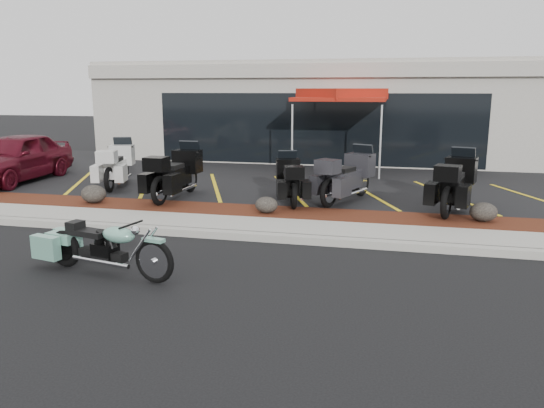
% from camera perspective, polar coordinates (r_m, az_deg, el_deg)
% --- Properties ---
extents(ground, '(90.00, 90.00, 0.00)m').
position_cam_1_polar(ground, '(9.82, -4.52, -5.22)').
color(ground, black).
rests_on(ground, ground).
extents(curb, '(24.00, 0.25, 0.15)m').
position_cam_1_polar(curb, '(10.62, -3.08, -3.42)').
color(curb, gray).
rests_on(curb, ground).
extents(sidewalk, '(24.00, 1.20, 0.15)m').
position_cam_1_polar(sidewalk, '(11.27, -2.10, -2.48)').
color(sidewalk, gray).
rests_on(sidewalk, ground).
extents(mulch_bed, '(24.00, 1.20, 0.16)m').
position_cam_1_polar(mulch_bed, '(12.40, -0.67, -1.09)').
color(mulch_bed, '#37100C').
rests_on(mulch_bed, ground).
extents(upper_lot, '(26.00, 9.60, 0.15)m').
position_cam_1_polar(upper_lot, '(17.59, 3.47, 2.86)').
color(upper_lot, black).
rests_on(upper_lot, ground).
extents(dealership_building, '(18.00, 8.16, 4.00)m').
position_cam_1_polar(dealership_building, '(23.58, 6.10, 9.92)').
color(dealership_building, gray).
rests_on(dealership_building, ground).
extents(boulder_left, '(0.63, 0.53, 0.45)m').
position_cam_1_polar(boulder_left, '(13.94, -18.65, 1.04)').
color(boulder_left, black).
rests_on(boulder_left, mulch_bed).
extents(boulder_mid, '(0.53, 0.44, 0.37)m').
position_cam_1_polar(boulder_mid, '(12.14, -0.60, -0.09)').
color(boulder_mid, black).
rests_on(boulder_mid, mulch_bed).
extents(boulder_right, '(0.58, 0.48, 0.41)m').
position_cam_1_polar(boulder_right, '(12.23, 21.79, -0.80)').
color(boulder_right, black).
rests_on(boulder_right, mulch_bed).
extents(hero_cruiser, '(2.73, 1.22, 0.93)m').
position_cam_1_polar(hero_cruiser, '(8.33, -12.55, -5.33)').
color(hero_cruiser, '#69A38E').
rests_on(hero_cruiser, ground).
extents(touring_white, '(1.48, 2.52, 1.38)m').
position_cam_1_polar(touring_white, '(16.83, -15.68, 4.63)').
color(touring_white, silver).
rests_on(touring_white, upper_lot).
extents(touring_black_front, '(1.07, 2.50, 1.43)m').
position_cam_1_polar(touring_black_front, '(14.72, -8.83, 4.00)').
color(touring_black_front, black).
rests_on(touring_black_front, upper_lot).
extents(touring_black_mid, '(1.39, 2.26, 1.23)m').
position_cam_1_polar(touring_black_mid, '(13.98, 1.67, 3.30)').
color(touring_black_mid, black).
rests_on(touring_black_mid, upper_lot).
extents(touring_grey, '(1.77, 2.55, 1.39)m').
position_cam_1_polar(touring_grey, '(14.21, 9.66, 3.60)').
color(touring_grey, '#2B2A2F').
rests_on(touring_grey, upper_lot).
extents(touring_black_rear, '(1.56, 2.61, 1.42)m').
position_cam_1_polar(touring_black_rear, '(13.81, 19.71, 2.88)').
color(touring_black_rear, black).
rests_on(touring_black_rear, upper_lot).
extents(parked_car, '(2.00, 4.46, 1.49)m').
position_cam_1_polar(parked_car, '(18.10, -25.99, 4.53)').
color(parked_car, '#4D0B17').
rests_on(parked_car, upper_lot).
extents(traffic_cone, '(0.38, 0.38, 0.43)m').
position_cam_1_polar(traffic_cone, '(17.54, 1.19, 3.81)').
color(traffic_cone, orange).
rests_on(traffic_cone, upper_lot).
extents(popup_canopy, '(3.49, 3.49, 2.81)m').
position_cam_1_polar(popup_canopy, '(18.47, 7.44, 11.42)').
color(popup_canopy, silver).
rests_on(popup_canopy, upper_lot).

